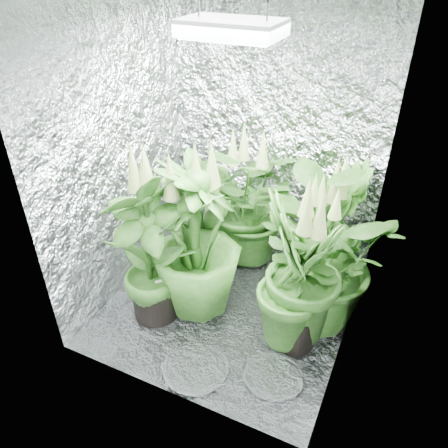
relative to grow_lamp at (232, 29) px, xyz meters
name	(u,v)px	position (x,y,z in m)	size (l,w,h in m)	color
ground	(229,305)	(0.00, 0.00, -1.83)	(1.60, 1.60, 0.00)	silver
walls	(230,180)	(0.00, 0.00, -0.83)	(1.62, 1.62, 2.00)	silver
grow_lamp	(232,29)	(0.00, 0.00, 0.00)	(0.50, 0.30, 0.22)	gray
plant_a	(249,201)	(-0.11, 0.59, -1.31)	(1.14, 1.14, 1.09)	black
plant_b	(200,223)	(-0.32, 0.19, -1.33)	(0.71, 0.71, 1.08)	black
plant_c	(333,228)	(0.55, 0.58, -1.36)	(0.60, 0.60, 1.04)	black
plant_d	(196,243)	(-0.20, -0.09, -1.28)	(0.85, 0.85, 1.19)	black
plant_e	(318,260)	(0.55, 0.11, -1.32)	(1.04, 1.04, 1.06)	black
plant_f	(150,247)	(-0.43, -0.28, -1.26)	(0.79, 0.79, 1.22)	black
plant_g	(299,276)	(0.50, -0.12, -1.29)	(0.67, 0.67, 1.16)	black
circulation_fan	(336,261)	(0.60, 0.63, -1.67)	(0.18, 0.30, 0.36)	black
plant_label	(159,285)	(-0.36, -0.32, -1.53)	(0.05, 0.01, 0.07)	white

